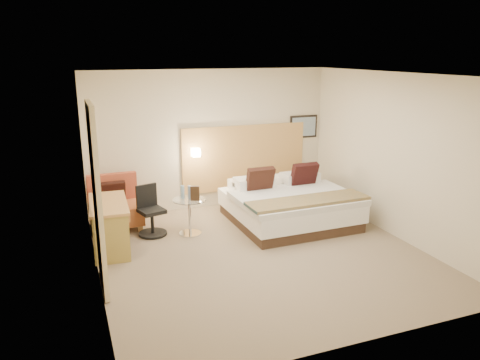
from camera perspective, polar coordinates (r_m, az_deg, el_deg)
name	(u,v)px	position (r m, az deg, el deg)	size (l,w,h in m)	color
floor	(261,254)	(7.33, 2.53, -8.97)	(4.80, 5.00, 0.02)	#776650
ceiling	(263,74)	(6.68, 2.81, 12.80)	(4.80, 5.00, 0.02)	white
wall_back	(211,140)	(9.18, -3.59, 4.93)	(4.80, 0.02, 2.70)	beige
wall_front	(363,226)	(4.79, 14.73, -5.42)	(4.80, 0.02, 2.70)	beige
wall_left	(91,184)	(6.35, -17.74, -0.52)	(0.02, 5.00, 2.70)	beige
wall_right	(396,156)	(8.12, 18.48, 2.79)	(0.02, 5.00, 2.70)	beige
headboard_panel	(245,157)	(9.45, 0.58, 2.79)	(2.60, 0.04, 1.30)	#BC8849
art_frame	(303,127)	(9.91, 7.74, 6.47)	(0.62, 0.03, 0.47)	black
art_canvas	(304,127)	(9.89, 7.79, 6.46)	(0.54, 0.01, 0.39)	#748BA0
lamp_arm	(195,152)	(9.04, -5.52, 3.44)	(0.02, 0.02, 0.12)	silver
lamp_shade	(196,152)	(8.99, -5.42, 3.36)	(0.15, 0.15, 0.15)	#FCEBC5
curtain	(97,199)	(6.14, -17.03, -2.24)	(0.06, 0.90, 2.42)	beige
bottle_a	(182,192)	(7.91, -7.03, -1.47)	(0.07, 0.07, 0.22)	#92BFE1
bottle_b	(190,192)	(7.89, -6.14, -1.49)	(0.07, 0.07, 0.22)	#94B3E4
menu_folder	(195,193)	(7.78, -5.51, -1.62)	(0.15, 0.06, 0.25)	#312114
bed	(289,205)	(8.54, 5.96, -2.99)	(2.13, 2.06, 1.02)	#39271C
lounge_chair	(115,207)	(8.54, -14.97, -3.21)	(0.88, 0.78, 0.91)	tan
side_table	(190,215)	(7.97, -6.15, -4.24)	(0.72, 0.72, 0.62)	silver
desk	(110,212)	(7.54, -15.52, -3.81)	(0.63, 1.26, 0.77)	#B88448
desk_chair	(151,215)	(8.05, -10.82, -4.20)	(0.59, 0.59, 0.84)	black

